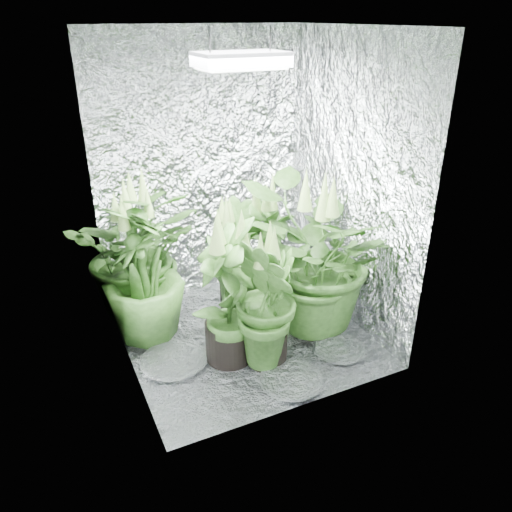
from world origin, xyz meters
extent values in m
plane|color=silver|center=(0.00, 0.00, 0.00)|extent=(1.60, 1.60, 0.00)
cube|color=silver|center=(0.00, 0.80, 1.00)|extent=(1.60, 0.02, 2.00)
cube|color=silver|center=(0.00, -0.80, 1.00)|extent=(1.60, 0.02, 2.00)
cube|color=silver|center=(-0.80, 0.00, 1.00)|extent=(0.02, 1.60, 2.00)
cube|color=silver|center=(0.80, 0.00, 1.00)|extent=(0.02, 1.60, 2.00)
cube|color=silver|center=(0.00, 0.00, 2.00)|extent=(1.60, 1.60, 0.01)
cube|color=gray|center=(0.00, 0.00, 1.83)|extent=(0.50, 0.30, 0.08)
cube|color=white|center=(0.00, 0.00, 1.79)|extent=(0.46, 0.26, 0.01)
cylinder|color=black|center=(-0.18, 0.00, 1.94)|extent=(0.01, 0.01, 0.13)
cylinder|color=black|center=(0.18, 0.00, 1.94)|extent=(0.01, 0.01, 0.13)
cylinder|color=black|center=(-0.58, 0.60, 0.13)|extent=(0.28, 0.28, 0.25)
cylinder|color=#423118|center=(-0.58, 0.60, 0.24)|extent=(0.26, 0.26, 0.03)
imported|color=#1C3B10|center=(-0.58, 0.60, 0.53)|extent=(1.01, 1.01, 1.00)
cone|color=#587E3F|center=(-0.58, 0.60, 0.97)|extent=(0.09, 0.09, 0.25)
cylinder|color=black|center=(0.29, 0.23, 0.12)|extent=(0.26, 0.26, 0.23)
cylinder|color=#423118|center=(0.29, 0.23, 0.22)|extent=(0.24, 0.24, 0.03)
imported|color=#1C3B10|center=(0.29, 0.23, 0.52)|extent=(0.73, 0.73, 0.98)
cone|color=#587E3F|center=(0.29, 0.23, 0.95)|extent=(0.08, 0.08, 0.23)
cylinder|color=black|center=(0.09, 0.34, 0.11)|extent=(0.25, 0.25, 0.22)
cylinder|color=#423118|center=(0.09, 0.34, 0.21)|extent=(0.23, 0.23, 0.03)
imported|color=#1C3B10|center=(0.09, 0.34, 0.44)|extent=(0.52, 0.52, 0.83)
cone|color=#587E3F|center=(0.09, 0.34, 0.80)|extent=(0.08, 0.08, 0.22)
cylinder|color=black|center=(-0.62, 0.27, 0.11)|extent=(0.25, 0.25, 0.22)
cylinder|color=#423118|center=(-0.62, 0.27, 0.21)|extent=(0.23, 0.23, 0.03)
imported|color=#1C3B10|center=(-0.62, 0.27, 0.52)|extent=(0.76, 0.76, 0.98)
cone|color=#587E3F|center=(-0.62, 0.27, 0.96)|extent=(0.08, 0.08, 0.22)
cylinder|color=black|center=(0.49, -0.16, 0.14)|extent=(0.32, 0.32, 0.28)
cylinder|color=#423118|center=(0.49, -0.16, 0.27)|extent=(0.29, 0.29, 0.03)
imported|color=#1C3B10|center=(0.49, -0.16, 0.57)|extent=(1.17, 1.17, 1.07)
cone|color=#587E3F|center=(0.49, -0.16, 1.04)|extent=(0.10, 0.10, 0.28)
cylinder|color=black|center=(-0.20, -0.20, 0.14)|extent=(0.31, 0.31, 0.27)
cylinder|color=#423118|center=(-0.20, -0.20, 0.26)|extent=(0.28, 0.28, 0.03)
imported|color=#1C3B10|center=(-0.20, -0.20, 0.51)|extent=(0.59, 0.59, 0.96)
cone|color=#587E3F|center=(-0.20, -0.20, 0.92)|extent=(0.10, 0.10, 0.27)
cylinder|color=black|center=(0.01, -0.35, 0.11)|extent=(0.26, 0.26, 0.23)
cylinder|color=#423118|center=(0.01, -0.35, 0.21)|extent=(0.24, 0.24, 0.03)
imported|color=#1C3B10|center=(0.01, -0.35, 0.47)|extent=(0.57, 0.57, 0.88)
cone|color=#587E3F|center=(0.01, -0.35, 0.86)|extent=(0.08, 0.08, 0.23)
cylinder|color=black|center=(0.65, 0.48, 0.04)|extent=(0.12, 0.12, 0.07)
cylinder|color=black|center=(0.65, 0.48, 0.18)|extent=(0.09, 0.09, 0.09)
cylinder|color=#4C4C51|center=(0.60, 0.48, 0.18)|extent=(0.03, 0.26, 0.26)
torus|color=#4C4C51|center=(0.60, 0.48, 0.18)|extent=(0.02, 0.27, 0.27)
cube|color=white|center=(0.06, -0.37, 0.30)|extent=(0.05, 0.03, 0.08)
camera|label=1|loc=(-1.19, -2.71, 2.05)|focal=35.00mm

